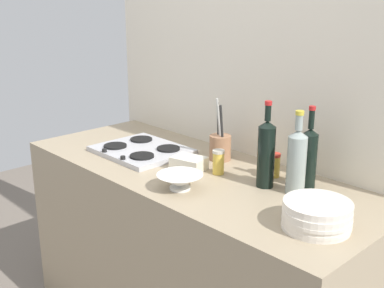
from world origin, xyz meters
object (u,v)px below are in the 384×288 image
(wine_bottle_mid_right, at_px, (297,160))
(butter_dish, at_px, (189,163))
(utensil_crock, at_px, (220,146))
(wine_bottle_mid_left, at_px, (309,157))
(mixing_bowl, at_px, (180,181))
(condiment_jar_rear, at_px, (218,162))
(plate_stack, at_px, (317,215))
(stovetop_hob, at_px, (142,150))
(condiment_jar_front, at_px, (274,165))
(wine_bottle_leftmost, at_px, (266,153))

(wine_bottle_mid_right, xyz_separation_m, butter_dish, (-0.49, -0.12, -0.11))
(wine_bottle_mid_right, xyz_separation_m, utensil_crock, (-0.49, 0.08, -0.07))
(wine_bottle_mid_left, height_order, mixing_bowl, wine_bottle_mid_left)
(condiment_jar_rear, bearing_deg, wine_bottle_mid_left, 23.20)
(butter_dish, distance_m, utensil_crock, 0.21)
(plate_stack, bearing_deg, butter_dish, 173.68)
(mixing_bowl, relative_size, utensil_crock, 0.62)
(condiment_jar_rear, bearing_deg, plate_stack, -13.02)
(stovetop_hob, height_order, wine_bottle_mid_left, wine_bottle_mid_left)
(stovetop_hob, height_order, mixing_bowl, mixing_bowl)
(wine_bottle_mid_right, distance_m, mixing_bowl, 0.47)
(wine_bottle_mid_left, relative_size, butter_dish, 2.31)
(wine_bottle_mid_left, height_order, condiment_jar_front, wine_bottle_mid_left)
(wine_bottle_mid_right, height_order, butter_dish, wine_bottle_mid_right)
(wine_bottle_leftmost, distance_m, condiment_jar_front, 0.16)
(plate_stack, xyz_separation_m, wine_bottle_leftmost, (-0.36, 0.17, 0.10))
(wine_bottle_mid_left, xyz_separation_m, utensil_crock, (-0.49, -0.01, -0.07))
(wine_bottle_leftmost, height_order, wine_bottle_mid_left, wine_bottle_leftmost)
(wine_bottle_mid_left, distance_m, utensil_crock, 0.49)
(plate_stack, relative_size, butter_dish, 1.62)
(butter_dish, xyz_separation_m, condiment_jar_front, (0.32, 0.21, 0.02))
(stovetop_hob, distance_m, wine_bottle_mid_right, 0.85)
(wine_bottle_leftmost, bearing_deg, wine_bottle_mid_right, 14.64)
(utensil_crock, xyz_separation_m, condiment_jar_rear, (0.13, -0.15, -0.01))
(utensil_crock, bearing_deg, mixing_bowl, -69.94)
(wine_bottle_mid_left, height_order, utensil_crock, wine_bottle_mid_left)
(wine_bottle_mid_right, height_order, condiment_jar_front, wine_bottle_mid_right)
(mixing_bowl, bearing_deg, butter_dish, 127.94)
(mixing_bowl, xyz_separation_m, condiment_jar_rear, (-0.01, 0.24, 0.02))
(plate_stack, relative_size, condiment_jar_rear, 2.20)
(utensil_crock, bearing_deg, stovetop_hob, -148.52)
(wine_bottle_leftmost, xyz_separation_m, utensil_crock, (-0.36, 0.11, -0.08))
(wine_bottle_leftmost, bearing_deg, wine_bottle_mid_left, 43.59)
(wine_bottle_mid_left, bearing_deg, plate_stack, -51.39)
(wine_bottle_leftmost, height_order, utensil_crock, wine_bottle_leftmost)
(stovetop_hob, distance_m, plate_stack, 1.06)
(plate_stack, distance_m, wine_bottle_mid_left, 0.38)
(plate_stack, height_order, condiment_jar_rear, condiment_jar_rear)
(plate_stack, bearing_deg, stovetop_hob, 176.05)
(utensil_crock, bearing_deg, butter_dish, -90.74)
(wine_bottle_mid_left, xyz_separation_m, condiment_jar_rear, (-0.36, -0.15, -0.08))
(mixing_bowl, distance_m, butter_dish, 0.24)
(mixing_bowl, bearing_deg, condiment_jar_rear, 93.37)
(plate_stack, bearing_deg, condiment_jar_rear, 166.98)
(plate_stack, height_order, utensil_crock, utensil_crock)
(wine_bottle_mid_right, distance_m, condiment_jar_rear, 0.37)
(wine_bottle_leftmost, bearing_deg, condiment_jar_rear, -171.61)
(plate_stack, distance_m, condiment_jar_rear, 0.61)
(mixing_bowl, distance_m, utensil_crock, 0.42)
(utensil_crock, height_order, condiment_jar_rear, utensil_crock)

